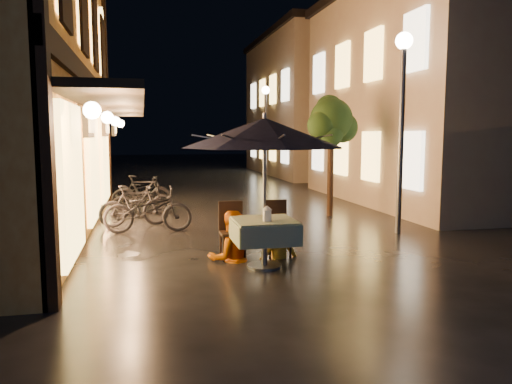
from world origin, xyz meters
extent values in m
plane|color=black|center=(0.00, 0.00, 0.00)|extent=(90.00, 90.00, 0.00)
cube|color=black|center=(-3.47, 4.00, 3.30)|extent=(0.12, 11.00, 0.35)
cube|color=black|center=(-2.90, 4.00, 2.75)|extent=(1.20, 10.50, 0.12)
cube|color=#FECA5E|center=(-3.44, 3.00, 4.60)|extent=(0.10, 0.90, 1.50)
cube|color=#FECA5E|center=(-3.44, 5.50, 4.60)|extent=(0.10, 0.90, 1.50)
cube|color=#FECA5E|center=(-3.44, 8.00, 4.60)|extent=(0.10, 0.90, 1.50)
cube|color=#FECA5E|center=(-3.44, 0.50, 1.40)|extent=(0.10, 2.20, 2.40)
cube|color=#FECA5E|center=(-3.44, 4.00, 1.40)|extent=(0.10, 2.20, 2.40)
cube|color=#FECA5E|center=(-3.44, 7.50, 1.40)|extent=(0.10, 2.20, 2.40)
cube|color=tan|center=(7.50, 6.50, 3.25)|extent=(7.00, 9.00, 6.50)
cube|color=#FECA5E|center=(3.95, 3.20, 1.50)|extent=(0.10, 1.00, 1.40)
cube|color=#FECA5E|center=(3.95, 3.20, 4.30)|extent=(0.10, 1.00, 1.40)
cube|color=#FECA5E|center=(3.95, 5.40, 1.50)|extent=(0.10, 1.00, 1.40)
cube|color=#FECA5E|center=(3.95, 5.40, 4.30)|extent=(0.10, 1.00, 1.40)
cube|color=#FECA5E|center=(3.95, 7.60, 1.50)|extent=(0.10, 1.00, 1.40)
cube|color=#FECA5E|center=(3.95, 7.60, 4.30)|extent=(0.10, 1.00, 1.40)
cube|color=#FECA5E|center=(3.95, 9.80, 1.50)|extent=(0.10, 1.00, 1.40)
cube|color=#FECA5E|center=(3.95, 9.80, 4.30)|extent=(0.10, 1.00, 1.40)
cube|color=tan|center=(7.50, 18.00, 3.50)|extent=(7.00, 10.00, 7.00)
cube|color=black|center=(7.50, 18.00, 7.15)|extent=(7.30, 10.30, 0.30)
cube|color=#FECA5E|center=(3.95, 14.20, 1.50)|extent=(0.10, 1.00, 1.40)
cube|color=#FECA5E|center=(3.95, 14.20, 4.30)|extent=(0.10, 1.00, 1.40)
cube|color=#FECA5E|center=(3.95, 16.40, 1.50)|extent=(0.10, 1.00, 1.40)
cube|color=#FECA5E|center=(3.95, 16.40, 4.30)|extent=(0.10, 1.00, 1.40)
cube|color=#FECA5E|center=(3.95, 18.60, 1.50)|extent=(0.10, 1.00, 1.40)
cube|color=#FECA5E|center=(3.95, 18.60, 4.30)|extent=(0.10, 1.00, 1.40)
cube|color=#FECA5E|center=(3.95, 20.80, 1.50)|extent=(0.10, 1.00, 1.40)
cube|color=#FECA5E|center=(3.95, 20.80, 4.30)|extent=(0.10, 1.00, 1.40)
cylinder|color=black|center=(2.40, 4.50, 1.10)|extent=(0.16, 0.16, 2.20)
sphere|color=black|center=(2.40, 4.50, 2.50)|extent=(1.10, 1.10, 1.10)
sphere|color=black|center=(2.75, 4.60, 2.30)|extent=(0.80, 0.80, 0.80)
sphere|color=black|center=(2.10, 4.35, 2.35)|extent=(0.76, 0.76, 0.76)
sphere|color=black|center=(2.45, 4.80, 2.80)|extent=(0.70, 0.70, 0.70)
sphere|color=black|center=(2.30, 4.25, 2.10)|extent=(0.60, 0.60, 0.60)
cylinder|color=#59595E|center=(3.00, 2.00, 2.00)|extent=(0.12, 0.12, 4.00)
sphere|color=#FFE7C1|center=(3.00, 2.00, 4.05)|extent=(0.36, 0.36, 0.36)
cylinder|color=#59595E|center=(3.00, 14.00, 2.00)|extent=(0.12, 0.12, 4.00)
sphere|color=#FFE7C1|center=(3.00, 14.00, 4.05)|extent=(0.36, 0.36, 0.36)
cylinder|color=#59595E|center=(-0.48, -0.06, 0.36)|extent=(0.10, 0.10, 0.72)
cylinder|color=#59595E|center=(-0.48, -0.06, 0.02)|extent=(0.56, 0.56, 0.04)
cube|color=#2E5137|center=(-0.48, -0.06, 0.75)|extent=(0.95, 0.95, 0.06)
cube|color=#2E5137|center=(-0.01, -0.06, 0.58)|extent=(0.04, 0.95, 0.33)
cube|color=#2E5137|center=(-0.96, -0.06, 0.58)|extent=(0.04, 0.95, 0.33)
cube|color=#2E5137|center=(-0.48, 0.41, 0.58)|extent=(0.95, 0.04, 0.33)
cube|color=#2E5137|center=(-0.48, -0.54, 0.58)|extent=(0.95, 0.04, 0.33)
cylinder|color=#59595E|center=(-0.48, -0.06, 1.15)|extent=(0.05, 0.05, 2.30)
cone|color=black|center=(-0.48, -0.06, 2.15)|extent=(2.59, 2.59, 0.47)
cylinder|color=#59595E|center=(-0.48, -0.06, 2.40)|extent=(0.06, 0.06, 0.12)
cube|color=black|center=(-0.88, 0.59, 0.45)|extent=(0.42, 0.42, 0.05)
cube|color=black|center=(-0.88, 0.78, 0.70)|extent=(0.42, 0.04, 0.55)
cylinder|color=black|center=(-1.06, 0.41, 0.21)|extent=(0.04, 0.04, 0.43)
cylinder|color=black|center=(-0.70, 0.41, 0.21)|extent=(0.04, 0.04, 0.43)
cylinder|color=black|center=(-1.06, 0.77, 0.21)|extent=(0.04, 0.04, 0.43)
cylinder|color=black|center=(-0.70, 0.77, 0.21)|extent=(0.04, 0.04, 0.43)
cube|color=black|center=(-0.08, 0.59, 0.45)|extent=(0.42, 0.42, 0.05)
cube|color=black|center=(-0.08, 0.78, 0.70)|extent=(0.42, 0.04, 0.55)
cylinder|color=black|center=(-0.26, 0.41, 0.21)|extent=(0.04, 0.04, 0.43)
cylinder|color=black|center=(0.10, 0.41, 0.21)|extent=(0.04, 0.04, 0.43)
cylinder|color=black|center=(-0.26, 0.77, 0.21)|extent=(0.04, 0.04, 0.43)
cylinder|color=black|center=(0.10, 0.77, 0.21)|extent=(0.04, 0.04, 0.43)
cube|color=white|center=(-0.48, -0.24, 0.87)|extent=(0.11, 0.11, 0.18)
cube|color=#FFD88C|center=(-0.48, -0.24, 0.86)|extent=(0.07, 0.07, 0.12)
cone|color=white|center=(-0.48, -0.24, 0.99)|extent=(0.16, 0.16, 0.07)
imported|color=#C35500|center=(-0.92, 0.53, 0.82)|extent=(0.87, 0.72, 1.65)
imported|color=gold|center=(-0.10, 0.52, 0.69)|extent=(0.96, 0.65, 1.39)
imported|color=black|center=(-2.27, 3.25, 0.50)|extent=(1.89, 0.67, 0.99)
imported|color=black|center=(-2.57, 4.06, 0.48)|extent=(1.65, 0.70, 0.96)
imported|color=black|center=(-2.39, 5.70, 0.41)|extent=(1.59, 0.60, 0.83)
imported|color=black|center=(-2.40, 6.48, 0.50)|extent=(1.65, 0.47, 0.99)
imported|color=black|center=(-2.38, 7.80, 0.42)|extent=(1.61, 0.59, 0.84)
camera|label=1|loc=(-2.34, -7.67, 2.13)|focal=35.00mm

